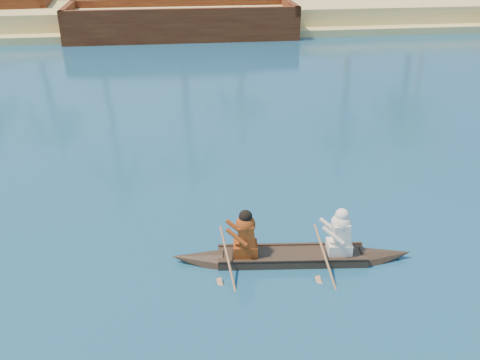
{
  "coord_description": "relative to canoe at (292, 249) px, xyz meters",
  "views": [
    {
      "loc": [
        -10.04,
        -6.43,
        5.74
      ],
      "look_at": [
        -8.79,
        3.11,
        1.03
      ],
      "focal_mm": 40.0,
      "sensor_mm": 36.0,
      "label": 1
    }
  ],
  "objects": [
    {
      "name": "canoe",
      "position": [
        0.0,
        0.0,
        0.0
      ],
      "size": [
        4.52,
        1.03,
        1.24
      ],
      "rotation": [
        0.0,
        0.0,
        -0.1
      ],
      "color": "#37271E",
      "rests_on": "ground"
    },
    {
      "name": "barge_mid",
      "position": [
        -1.3,
        21.63,
        0.47
      ],
      "size": [
        12.15,
        4.12,
        2.02
      ],
      "rotation": [
        0.0,
        0.0,
        -0.01
      ],
      "color": "#603014",
      "rests_on": "ground"
    }
  ]
}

